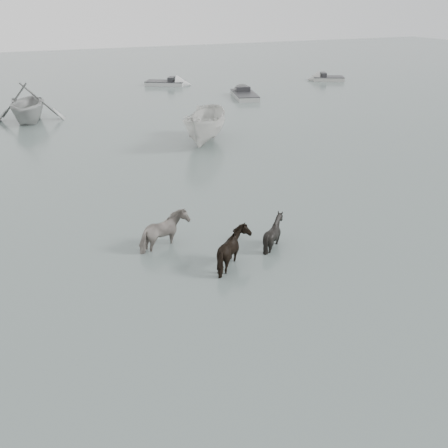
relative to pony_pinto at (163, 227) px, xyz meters
The scene contains 9 objects.
ground 3.28m from the pony_pinto, 57.11° to the right, with size 140.00×140.00×0.00m, color #4E5D57.
pony_pinto is the anchor object (origin of this frame).
pony_dark 2.60m from the pony_pinto, 52.55° to the right, with size 1.40×1.20×1.41m, color black.
pony_black 3.56m from the pony_pinto, 20.99° to the right, with size 1.07×1.20×1.32m, color black.
rowboat_trail 20.69m from the pony_pinto, 97.70° to the left, with size 4.34×5.03×2.65m, color #A3A5A3.
boat_small 12.76m from the pony_pinto, 62.53° to the left, with size 1.90×5.06×1.96m, color beige.
skiff_port 26.18m from the pony_pinto, 58.87° to the left, with size 5.62×1.60×0.75m, color #979997, non-canonical shape.
skiff_mid 32.11m from the pony_pinto, 72.79° to the left, with size 4.81×1.60×0.75m, color #ACAFAC, non-canonical shape.
skiff_star 36.66m from the pony_pinto, 47.79° to the left, with size 3.97×1.60×0.75m, color #A4A39F, non-canonical shape.
Camera 1 is at (-5.66, -11.37, 7.49)m, focal length 40.00 mm.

